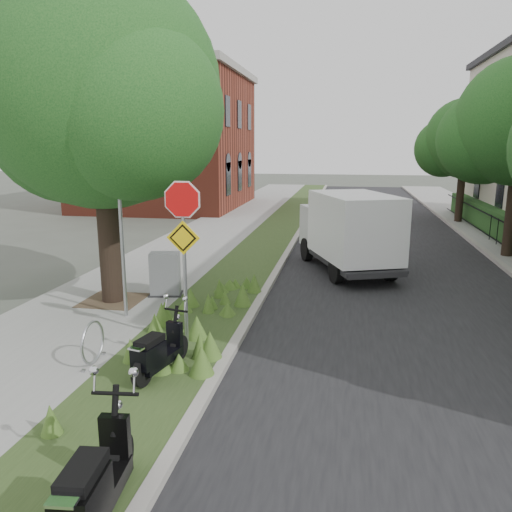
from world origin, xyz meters
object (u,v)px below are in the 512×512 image
at_px(sign_assembly, 183,229).
at_px(scooter_far, 155,356).
at_px(box_truck, 349,228).
at_px(scooter_near, 92,495).
at_px(utility_cabinet, 165,275).

bearing_deg(sign_assembly, scooter_far, -91.43).
distance_m(scooter_far, box_truck, 8.71).
relative_size(scooter_far, box_truck, 0.31).
relative_size(sign_assembly, scooter_near, 1.83).
xyz_separation_m(sign_assembly, scooter_near, (0.62, -4.78, -1.80)).
distance_m(scooter_near, scooter_far, 3.36).
bearing_deg(scooter_near, sign_assembly, 97.37).
relative_size(sign_assembly, scooter_far, 2.13).
relative_size(scooter_far, utility_cabinet, 1.39).
bearing_deg(sign_assembly, utility_cabinet, 117.33).
height_order(scooter_far, utility_cabinet, utility_cabinet).
xyz_separation_m(sign_assembly, scooter_far, (-0.04, -1.48, -1.85)).
bearing_deg(box_truck, scooter_far, -110.57).
bearing_deg(scooter_near, scooter_far, 101.23).
height_order(scooter_near, box_truck, box_truck).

